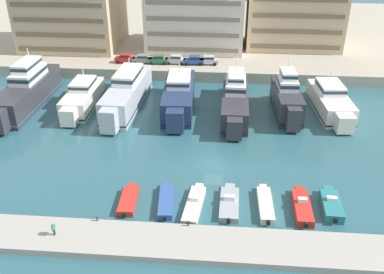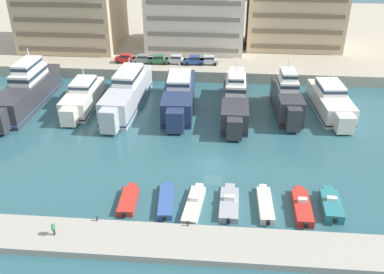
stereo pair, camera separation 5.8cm
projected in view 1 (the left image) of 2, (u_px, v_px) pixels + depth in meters
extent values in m
plane|color=#2D5B66|center=(214.00, 164.00, 57.44)|extent=(400.00, 400.00, 0.00)
cube|color=#ADA38E|center=(223.00, 31.00, 113.73)|extent=(180.00, 70.00, 2.12)
cube|color=#A8A399|center=(208.00, 245.00, 43.28)|extent=(120.00, 5.18, 0.77)
cube|color=#333338|center=(28.00, 94.00, 73.40)|extent=(4.69, 19.35, 4.23)
cube|color=#334C7F|center=(30.00, 101.00, 74.05)|extent=(4.74, 19.54, 0.24)
cube|color=white|center=(28.00, 74.00, 73.23)|extent=(3.62, 8.13, 1.76)
cube|color=#233342|center=(28.00, 73.00, 73.14)|extent=(3.67, 8.22, 0.63)
cube|color=white|center=(27.00, 65.00, 72.45)|extent=(2.83, 6.34, 1.48)
cube|color=#233342|center=(27.00, 64.00, 72.38)|extent=(2.86, 6.41, 0.53)
cylinder|color=silver|center=(28.00, 54.00, 72.73)|extent=(0.16, 0.16, 1.80)
cube|color=#333338|center=(51.00, 78.00, 82.70)|extent=(3.91, 0.92, 0.20)
cube|color=silver|center=(83.00, 98.00, 73.04)|extent=(4.41, 12.80, 3.15)
cube|color=silver|center=(69.00, 117.00, 66.57)|extent=(2.37, 2.16, 2.67)
cube|color=black|center=(84.00, 104.00, 73.52)|extent=(4.45, 12.93, 0.24)
cube|color=white|center=(83.00, 84.00, 72.79)|extent=(3.39, 5.39, 1.37)
cube|color=#233342|center=(83.00, 83.00, 72.73)|extent=(3.43, 5.45, 0.49)
cylinder|color=silver|center=(83.00, 73.00, 72.74)|extent=(0.16, 0.16, 1.80)
cube|color=silver|center=(94.00, 87.00, 79.35)|extent=(3.64, 0.94, 0.20)
cube|color=silver|center=(127.00, 94.00, 73.21)|extent=(5.35, 19.12, 4.23)
cube|color=silver|center=(109.00, 121.00, 64.04)|extent=(2.56, 2.35, 3.60)
cube|color=#192347|center=(128.00, 102.00, 73.87)|extent=(5.40, 19.31, 0.24)
cube|color=white|center=(128.00, 75.00, 73.02)|extent=(3.85, 8.11, 1.71)
cube|color=#233342|center=(128.00, 74.00, 72.94)|extent=(3.90, 8.19, 0.61)
cylinder|color=silver|center=(129.00, 63.00, 73.22)|extent=(0.16, 0.16, 1.80)
cube|color=silver|center=(141.00, 79.00, 82.30)|extent=(3.84, 1.08, 0.20)
cube|color=navy|center=(179.00, 97.00, 72.56)|extent=(5.52, 16.47, 3.96)
cube|color=navy|center=(175.00, 120.00, 64.43)|extent=(2.74, 2.51, 3.36)
cube|color=#192347|center=(179.00, 104.00, 73.18)|extent=(5.58, 16.63, 0.24)
cube|color=white|center=(179.00, 79.00, 72.33)|extent=(4.04, 6.99, 1.48)
cube|color=#233342|center=(179.00, 78.00, 72.26)|extent=(4.09, 7.06, 0.53)
cylinder|color=silver|center=(179.00, 68.00, 72.45)|extent=(0.16, 0.16, 1.80)
cube|color=navy|center=(182.00, 83.00, 80.52)|extent=(4.11, 1.08, 0.20)
cube|color=#333338|center=(235.00, 102.00, 71.28)|extent=(4.42, 18.12, 3.57)
cube|color=#333338|center=(234.00, 129.00, 62.52)|extent=(2.33, 2.12, 3.03)
cube|color=#192347|center=(235.00, 108.00, 71.84)|extent=(4.46, 18.30, 0.24)
cube|color=white|center=(236.00, 84.00, 71.21)|extent=(3.36, 7.63, 1.70)
cube|color=#233342|center=(236.00, 83.00, 71.12)|extent=(3.40, 7.71, 0.61)
cube|color=white|center=(236.00, 76.00, 70.52)|extent=(2.62, 5.95, 1.15)
cube|color=#233342|center=(236.00, 75.00, 70.47)|extent=(2.65, 6.01, 0.41)
cylinder|color=silver|center=(237.00, 65.00, 70.81)|extent=(0.16, 0.16, 1.80)
cube|color=#333338|center=(235.00, 85.00, 79.95)|extent=(3.56, 0.95, 0.20)
cube|color=#333338|center=(286.00, 101.00, 70.60)|extent=(4.36, 12.23, 4.24)
cube|color=#333338|center=(294.00, 119.00, 64.50)|extent=(2.19, 2.00, 3.60)
cube|color=black|center=(285.00, 109.00, 71.26)|extent=(4.40, 12.35, 0.24)
cube|color=white|center=(287.00, 83.00, 70.00)|extent=(3.21, 5.20, 1.55)
cube|color=#233342|center=(287.00, 82.00, 69.93)|extent=(3.25, 5.25, 0.56)
cube|color=white|center=(288.00, 74.00, 69.31)|extent=(2.50, 4.05, 1.36)
cube|color=#233342|center=(288.00, 74.00, 69.24)|extent=(2.53, 4.09, 0.49)
cylinder|color=silver|center=(289.00, 64.00, 69.22)|extent=(0.16, 0.16, 1.80)
cube|color=#333338|center=(280.00, 92.00, 76.74)|extent=(3.29, 1.04, 0.20)
cube|color=silver|center=(330.00, 102.00, 71.61)|extent=(5.85, 14.05, 3.13)
cube|color=silver|center=(345.00, 123.00, 64.60)|extent=(2.82, 2.60, 2.66)
cube|color=black|center=(329.00, 108.00, 72.10)|extent=(5.91, 14.19, 0.24)
cube|color=white|center=(330.00, 87.00, 71.41)|extent=(4.18, 6.03, 1.47)
cube|color=#233342|center=(330.00, 86.00, 71.34)|extent=(4.24, 6.09, 0.53)
cylinder|color=silver|center=(330.00, 76.00, 71.39)|extent=(0.16, 0.16, 1.80)
cube|color=silver|center=(318.00, 90.00, 78.36)|extent=(4.15, 1.21, 0.20)
cube|color=red|center=(128.00, 201.00, 49.68)|extent=(2.08, 5.04, 0.76)
cube|color=red|center=(132.00, 187.00, 52.18)|extent=(1.06, 0.88, 0.65)
cube|color=black|center=(124.00, 215.00, 47.27)|extent=(0.37, 0.30, 0.60)
cube|color=#33569E|center=(166.00, 202.00, 49.56)|extent=(2.18, 6.10, 0.79)
cube|color=#33569E|center=(167.00, 185.00, 52.48)|extent=(0.97, 0.82, 0.68)
cube|color=black|center=(165.00, 218.00, 46.71)|extent=(0.38, 0.31, 0.60)
cube|color=beige|center=(194.00, 205.00, 49.03)|extent=(2.40, 6.83, 0.72)
cube|color=beige|center=(199.00, 187.00, 52.22)|extent=(1.04, 0.88, 0.61)
cube|color=silver|center=(195.00, 199.00, 49.19)|extent=(1.02, 0.69, 0.45)
cube|color=#283847|center=(195.00, 197.00, 49.40)|extent=(0.88, 0.17, 0.27)
cube|color=black|center=(188.00, 224.00, 45.92)|extent=(0.39, 0.31, 0.60)
cube|color=#9EA3A8|center=(229.00, 204.00, 49.18)|extent=(2.29, 5.92, 0.70)
cube|color=#9EA3A8|center=(230.00, 188.00, 52.12)|extent=(1.21, 1.00, 0.60)
cube|color=silver|center=(230.00, 198.00, 49.26)|extent=(1.20, 0.63, 0.55)
cube|color=#283847|center=(230.00, 196.00, 49.47)|extent=(1.08, 0.10, 0.33)
cube|color=black|center=(228.00, 221.00, 46.38)|extent=(0.37, 0.29, 0.60)
cube|color=beige|center=(265.00, 205.00, 48.99)|extent=(1.75, 6.20, 0.80)
cube|color=beige|center=(263.00, 188.00, 51.97)|extent=(0.90, 0.74, 0.68)
cube|color=black|center=(268.00, 223.00, 46.06)|extent=(0.37, 0.29, 0.60)
cube|color=red|center=(302.00, 208.00, 48.43)|extent=(1.92, 6.07, 0.97)
cube|color=red|center=(299.00, 190.00, 51.39)|extent=(1.03, 0.85, 0.82)
cube|color=silver|center=(303.00, 200.00, 48.47)|extent=(1.02, 0.61, 0.52)
cube|color=#283847|center=(302.00, 198.00, 48.68)|extent=(0.93, 0.09, 0.31)
cube|color=black|center=(306.00, 225.00, 45.56)|extent=(0.36, 0.28, 0.60)
cube|color=teal|center=(331.00, 206.00, 48.64)|extent=(2.32, 5.26, 1.09)
cube|color=teal|center=(328.00, 191.00, 51.25)|extent=(1.18, 0.99, 0.93)
cube|color=silver|center=(332.00, 199.00, 48.62)|extent=(1.17, 0.65, 0.40)
cube|color=#283847|center=(332.00, 197.00, 48.83)|extent=(1.04, 0.13, 0.24)
cube|color=black|center=(336.00, 220.00, 46.16)|extent=(0.37, 0.30, 0.60)
cube|color=red|center=(125.00, 59.00, 87.46)|extent=(4.11, 1.72, 0.80)
cube|color=red|center=(126.00, 56.00, 87.09)|extent=(2.11, 1.57, 0.68)
cube|color=#1E2833|center=(126.00, 56.00, 87.09)|extent=(2.07, 1.59, 0.37)
cylinder|color=black|center=(118.00, 62.00, 87.01)|extent=(0.64, 0.22, 0.64)
cylinder|color=black|center=(120.00, 60.00, 88.50)|extent=(0.64, 0.22, 0.64)
cylinder|color=black|center=(131.00, 63.00, 86.80)|extent=(0.64, 0.22, 0.64)
cylinder|color=black|center=(133.00, 60.00, 88.29)|extent=(0.64, 0.22, 0.64)
cube|color=slate|center=(142.00, 60.00, 87.13)|extent=(4.20, 1.97, 0.80)
cube|color=slate|center=(143.00, 56.00, 86.78)|extent=(2.20, 1.69, 0.68)
cube|color=#1E2833|center=(143.00, 56.00, 86.78)|extent=(2.16, 1.71, 0.37)
cylinder|color=black|center=(135.00, 63.00, 86.60)|extent=(0.65, 0.26, 0.64)
cylinder|color=black|center=(136.00, 60.00, 88.09)|extent=(0.65, 0.26, 0.64)
cylinder|color=black|center=(148.00, 63.00, 86.56)|extent=(0.65, 0.26, 0.64)
cylinder|color=black|center=(149.00, 60.00, 88.05)|extent=(0.65, 0.26, 0.64)
cube|color=#2D6642|center=(158.00, 60.00, 86.89)|extent=(4.19, 1.93, 0.80)
cube|color=#2D6642|center=(158.00, 57.00, 86.53)|extent=(2.18, 1.68, 0.68)
cube|color=#1E2833|center=(158.00, 57.00, 86.53)|extent=(2.14, 1.69, 0.37)
cylinder|color=black|center=(151.00, 64.00, 86.36)|extent=(0.65, 0.26, 0.64)
cylinder|color=black|center=(152.00, 61.00, 87.86)|extent=(0.65, 0.26, 0.64)
cylinder|color=black|center=(164.00, 64.00, 86.30)|extent=(0.65, 0.26, 0.64)
cylinder|color=black|center=(165.00, 61.00, 87.79)|extent=(0.65, 0.26, 0.64)
cube|color=#B7BCC1|center=(175.00, 60.00, 86.86)|extent=(4.13, 1.78, 0.80)
cube|color=#B7BCC1|center=(176.00, 57.00, 86.49)|extent=(2.13, 1.60, 0.68)
cube|color=#1E2833|center=(176.00, 57.00, 86.49)|extent=(2.09, 1.61, 0.37)
cylinder|color=black|center=(168.00, 63.00, 86.43)|extent=(0.64, 0.23, 0.64)
cylinder|color=black|center=(169.00, 61.00, 87.91)|extent=(0.64, 0.23, 0.64)
cylinder|color=black|center=(181.00, 64.00, 86.19)|extent=(0.64, 0.23, 0.64)
cylinder|color=black|center=(182.00, 61.00, 87.67)|extent=(0.64, 0.23, 0.64)
cube|color=#28428E|center=(193.00, 61.00, 86.50)|extent=(4.21, 2.00, 0.80)
cube|color=#28428E|center=(194.00, 57.00, 86.14)|extent=(2.21, 1.71, 0.68)
cube|color=#1E2833|center=(194.00, 57.00, 86.14)|extent=(2.17, 1.72, 0.37)
cylinder|color=black|center=(187.00, 64.00, 85.95)|extent=(0.65, 0.27, 0.64)
cylinder|color=black|center=(187.00, 62.00, 87.45)|extent=(0.65, 0.27, 0.64)
cylinder|color=black|center=(200.00, 64.00, 85.93)|extent=(0.65, 0.27, 0.64)
cylinder|color=black|center=(200.00, 62.00, 87.42)|extent=(0.65, 0.27, 0.64)
cube|color=#B7BCC1|center=(208.00, 61.00, 86.49)|extent=(4.15, 1.82, 0.80)
cube|color=#B7BCC1|center=(209.00, 58.00, 86.13)|extent=(2.14, 1.62, 0.68)
cube|color=#1E2833|center=(209.00, 58.00, 86.13)|extent=(2.10, 1.63, 0.37)
cylinder|color=black|center=(201.00, 64.00, 86.00)|extent=(0.65, 0.24, 0.64)
cylinder|color=black|center=(202.00, 61.00, 87.49)|extent=(0.65, 0.24, 0.64)
cylinder|color=black|center=(215.00, 64.00, 85.87)|extent=(0.65, 0.24, 0.64)
cylinder|color=black|center=(215.00, 62.00, 87.36)|extent=(0.65, 0.24, 0.64)
cube|color=#C6AD89|center=(72.00, 11.00, 95.43)|extent=(20.77, 17.74, 15.42)
cube|color=#6D5F4B|center=(62.00, 50.00, 90.53)|extent=(19.11, 0.24, 0.90)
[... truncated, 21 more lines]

